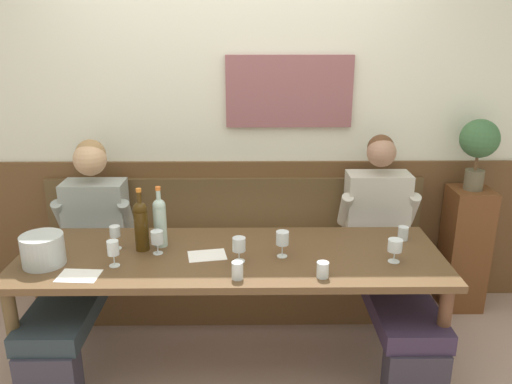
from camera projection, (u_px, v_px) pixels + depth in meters
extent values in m
cube|color=tan|center=(232.00, 384.00, 2.99)|extent=(6.80, 6.80, 0.02)
cube|color=silver|center=(234.00, 112.00, 3.58)|extent=(6.80, 0.08, 2.80)
cube|color=#895256|center=(289.00, 92.00, 3.48)|extent=(0.86, 0.04, 0.48)
cube|color=brown|center=(235.00, 230.00, 3.80)|extent=(6.80, 0.03, 1.05)
cube|color=brown|center=(235.00, 282.00, 3.69)|extent=(2.69, 0.42, 0.44)
cube|color=brown|center=(235.00, 251.00, 3.61)|extent=(2.64, 0.39, 0.05)
cube|color=brown|center=(235.00, 208.00, 3.71)|extent=(2.69, 0.04, 0.45)
cube|color=brown|center=(231.00, 257.00, 2.91)|extent=(2.39, 0.78, 0.04)
cylinder|color=brown|center=(17.00, 349.00, 2.71)|extent=(0.07, 0.07, 0.71)
cylinder|color=brown|center=(441.00, 346.00, 2.73)|extent=(0.07, 0.07, 0.71)
cylinder|color=brown|center=(59.00, 289.00, 3.32)|extent=(0.07, 0.07, 0.71)
cylinder|color=brown|center=(406.00, 287.00, 3.34)|extent=(0.07, 0.07, 0.71)
cube|color=#312E3B|center=(50.00, 384.00, 2.70)|extent=(0.31, 0.14, 0.38)
cube|color=#253037|center=(74.00, 297.00, 3.07)|extent=(0.35, 1.05, 0.11)
cube|color=#949B96|center=(96.00, 216.00, 3.51)|extent=(0.41, 0.22, 0.49)
sphere|color=tan|center=(90.00, 159.00, 3.38)|extent=(0.22, 0.22, 0.22)
sphere|color=#9D764C|center=(91.00, 154.00, 3.39)|extent=(0.20, 0.20, 0.20)
cylinder|color=#949B96|center=(62.00, 216.00, 3.46)|extent=(0.08, 0.20, 0.27)
cylinder|color=#949B96|center=(127.00, 216.00, 3.47)|extent=(0.08, 0.20, 0.27)
cube|color=#2E2A35|center=(414.00, 381.00, 2.72)|extent=(0.32, 0.14, 0.38)
cube|color=#31243B|center=(394.00, 295.00, 3.09)|extent=(0.36, 1.05, 0.11)
cube|color=beige|center=(376.00, 211.00, 3.53)|extent=(0.42, 0.22, 0.54)
sphere|color=#A1735A|center=(381.00, 152.00, 3.38)|extent=(0.19, 0.19, 0.19)
sphere|color=brown|center=(381.00, 148.00, 3.40)|extent=(0.18, 0.18, 0.18)
cylinder|color=beige|center=(345.00, 210.00, 3.47)|extent=(0.08, 0.20, 0.27)
cylinder|color=beige|center=(411.00, 209.00, 3.48)|extent=(0.08, 0.20, 0.27)
cylinder|color=#B0B7B6|center=(43.00, 250.00, 2.75)|extent=(0.23, 0.23, 0.17)
cylinder|color=#B0CBBE|center=(160.00, 227.00, 2.97)|extent=(0.08, 0.08, 0.24)
sphere|color=#B0CBBE|center=(159.00, 205.00, 2.93)|extent=(0.08, 0.08, 0.08)
cylinder|color=#B0CBBE|center=(158.00, 197.00, 2.92)|extent=(0.03, 0.03, 0.08)
cylinder|color=orange|center=(158.00, 188.00, 2.90)|extent=(0.03, 0.03, 0.02)
cylinder|color=#3C270B|center=(142.00, 231.00, 2.92)|extent=(0.08, 0.08, 0.24)
sphere|color=#3C270B|center=(140.00, 209.00, 2.88)|extent=(0.08, 0.08, 0.08)
cylinder|color=#3C270B|center=(139.00, 200.00, 2.86)|extent=(0.03, 0.03, 0.09)
cylinder|color=orange|center=(138.00, 190.00, 2.84)|extent=(0.03, 0.03, 0.02)
cylinder|color=silver|center=(115.00, 265.00, 2.76)|extent=(0.06, 0.06, 0.00)
cylinder|color=silver|center=(114.00, 260.00, 2.75)|extent=(0.01, 0.01, 0.06)
cylinder|color=silver|center=(113.00, 248.00, 2.73)|extent=(0.06, 0.06, 0.08)
cylinder|color=#F5E286|center=(113.00, 252.00, 2.73)|extent=(0.06, 0.06, 0.03)
cylinder|color=silver|center=(158.00, 253.00, 2.91)|extent=(0.06, 0.06, 0.00)
cylinder|color=silver|center=(158.00, 248.00, 2.90)|extent=(0.01, 0.01, 0.06)
cylinder|color=silver|center=(157.00, 237.00, 2.88)|extent=(0.07, 0.07, 0.07)
cylinder|color=#F3DB8B|center=(157.00, 241.00, 2.88)|extent=(0.06, 0.06, 0.02)
cylinder|color=silver|center=(239.00, 261.00, 2.81)|extent=(0.06, 0.06, 0.00)
cylinder|color=silver|center=(239.00, 256.00, 2.80)|extent=(0.01, 0.01, 0.06)
cylinder|color=silver|center=(239.00, 244.00, 2.78)|extent=(0.07, 0.07, 0.08)
cylinder|color=#F2D58F|center=(239.00, 248.00, 2.79)|extent=(0.06, 0.06, 0.03)
cylinder|color=silver|center=(394.00, 261.00, 2.81)|extent=(0.06, 0.06, 0.00)
cylinder|color=silver|center=(394.00, 256.00, 2.80)|extent=(0.01, 0.01, 0.06)
cylinder|color=silver|center=(395.00, 245.00, 2.78)|extent=(0.08, 0.08, 0.07)
cylinder|color=silver|center=(282.00, 256.00, 2.87)|extent=(0.06, 0.06, 0.00)
cylinder|color=silver|center=(282.00, 250.00, 2.86)|extent=(0.01, 0.01, 0.07)
cylinder|color=silver|center=(282.00, 238.00, 2.84)|extent=(0.07, 0.07, 0.08)
cylinder|color=#E5D981|center=(282.00, 242.00, 2.84)|extent=(0.06, 0.06, 0.03)
cylinder|color=silver|center=(116.00, 248.00, 2.97)|extent=(0.06, 0.06, 0.00)
cylinder|color=silver|center=(116.00, 242.00, 2.96)|extent=(0.01, 0.01, 0.07)
cylinder|color=silver|center=(115.00, 231.00, 2.93)|extent=(0.06, 0.06, 0.06)
cylinder|color=#DEE380|center=(115.00, 235.00, 2.94)|extent=(0.05, 0.05, 0.01)
cylinder|color=silver|center=(237.00, 270.00, 2.61)|extent=(0.06, 0.06, 0.09)
cylinder|color=silver|center=(323.00, 270.00, 2.63)|extent=(0.06, 0.06, 0.08)
cylinder|color=silver|center=(403.00, 233.00, 3.08)|extent=(0.06, 0.06, 0.08)
cube|color=white|center=(79.00, 276.00, 2.65)|extent=(0.22, 0.16, 0.00)
cube|color=white|center=(207.00, 255.00, 2.88)|extent=(0.23, 0.19, 0.00)
cube|color=brown|center=(464.00, 249.00, 3.68)|extent=(0.28, 0.28, 0.90)
cylinder|color=brown|center=(474.00, 180.00, 3.51)|extent=(0.13, 0.13, 0.14)
cylinder|color=brown|center=(476.00, 162.00, 3.47)|extent=(0.02, 0.02, 0.12)
sphere|color=#3B653D|center=(480.00, 138.00, 3.42)|extent=(0.26, 0.26, 0.26)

